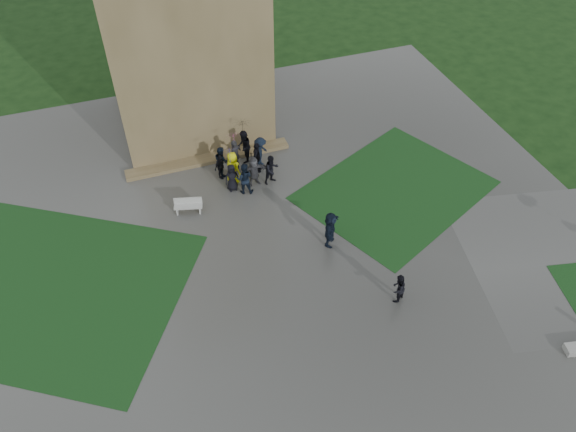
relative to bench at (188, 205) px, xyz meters
name	(u,v)px	position (x,y,z in m)	size (l,w,h in m)	color
ground	(268,308)	(1.88, -6.92, -0.43)	(120.00, 120.00, 0.00)	black
plaza	(254,274)	(1.88, -4.92, -0.42)	(34.00, 34.00, 0.02)	#3C3C39
lawn_inset_left	(53,290)	(-6.62, -2.92, -0.41)	(11.00, 9.00, 0.01)	#113314
lawn_inset_right	(395,190)	(10.38, -1.92, -0.41)	(9.00, 7.00, 0.01)	#113314
tower_plinth	(209,159)	(1.88, 3.68, -0.30)	(9.00, 0.80, 0.22)	brown
bench	(188,205)	(0.00, 0.00, 0.00)	(1.44, 0.77, 0.80)	#B3B4AF
visitor_cluster	(243,158)	(3.38, 1.85, 0.69)	(3.38, 3.37, 2.60)	black
pedestrian_mid	(330,229)	(5.74, -4.28, 0.51)	(1.71, 0.62, 1.85)	black
pedestrian_near	(398,288)	(7.15, -8.29, 0.32)	(0.71, 0.41, 1.47)	black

